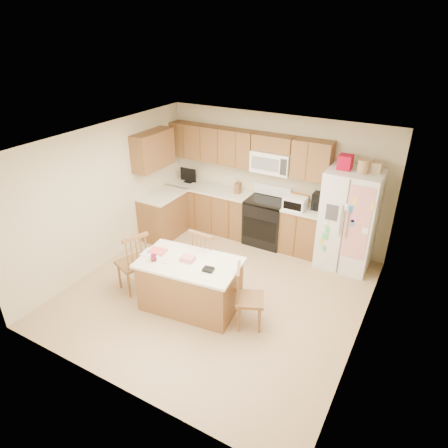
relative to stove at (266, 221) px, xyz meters
The scene contains 9 objects.
ground 1.99m from the stove, 90.00° to the right, with size 4.50×4.50×0.00m, color #A07E5C.
room_shell 2.16m from the stove, 90.00° to the right, with size 4.60×4.60×2.52m.
cabinetry 1.09m from the stove, behind, with size 3.36×1.56×2.15m.
stove is the anchor object (origin of this frame).
refrigerator 1.63m from the stove, ahead, with size 0.90×0.79×2.04m.
island 2.46m from the stove, 94.12° to the right, with size 1.60×1.05×0.91m.
windsor_chair_left 2.80m from the stove, 115.74° to the right, with size 0.58×0.59×1.07m.
windsor_chair_back 1.86m from the stove, 97.35° to the right, with size 0.48×0.46×1.07m.
windsor_chair_right 2.51m from the stove, 71.97° to the right, with size 0.54×0.55×0.97m.
Camera 1 is at (2.72, -4.61, 4.02)m, focal length 32.00 mm.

